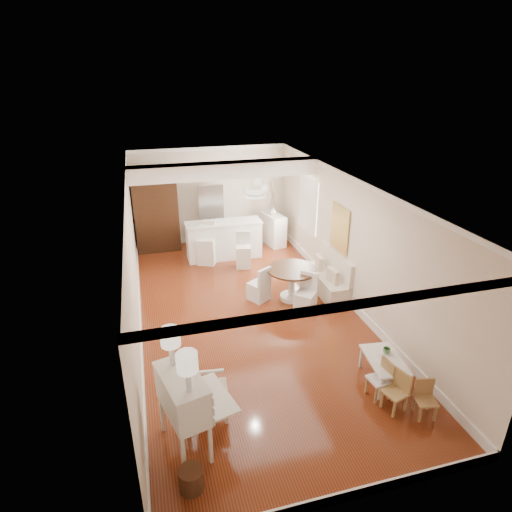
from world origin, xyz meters
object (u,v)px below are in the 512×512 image
fridge (223,214)px  pantry_cabinet (156,211)px  gustavian_armchair (211,390)px  kids_chair_b (379,379)px  slip_chair_near (306,293)px  kids_table (383,370)px  bar_stool_right (243,250)px  slip_chair_far (259,283)px  secretary_bureau (184,412)px  sideboard (272,229)px  breakfast_counter (224,240)px  wicker_basket (191,479)px  dining_table (292,284)px  bar_stool_left (206,243)px  kids_chair_a (395,392)px

fridge → pantry_cabinet: bearing=179.1°
gustavian_armchair → kids_chair_b: bearing=-90.1°
slip_chair_near → kids_table: bearing=-37.5°
fridge → bar_stool_right: bearing=-84.9°
gustavian_armchair → slip_chair_far: size_ratio=1.12×
gustavian_armchair → pantry_cabinet: pantry_cabinet is taller
slip_chair_near → kids_chair_b: bearing=-43.6°
secretary_bureau → sideboard: (3.38, 6.86, -0.14)m
kids_chair_b → breakfast_counter: size_ratio=0.32×
breakfast_counter → fridge: size_ratio=1.14×
wicker_basket → kids_table: 3.52m
wicker_basket → bar_stool_right: 6.54m
wicker_basket → fridge: fridge is taller
breakfast_counter → pantry_cabinet: 2.11m
bar_stool_right → sideboard: size_ratio=0.98×
dining_table → breakfast_counter: bearing=110.1°
wicker_basket → sideboard: size_ratio=0.32×
bar_stool_right → sideboard: (1.22, 1.38, -0.01)m
secretary_bureau → slip_chair_near: secretary_bureau is taller
gustavian_armchair → kids_chair_b: gustavian_armchair is taller
dining_table → bar_stool_right: (-0.63, 1.95, 0.09)m
kids_table → slip_chair_far: bearing=111.0°
slip_chair_near → slip_chair_far: slip_chair_near is taller
slip_chair_far → breakfast_counter: 2.55m
secretary_bureau → sideboard: 7.65m
kids_table → slip_chair_near: 2.55m
kids_chair_b → fridge: bearing=-177.1°
bar_stool_left → kids_table: bearing=-48.5°
kids_chair_a → sideboard: sideboard is taller
wicker_basket → kids_chair_b: size_ratio=0.47×
kids_table → sideboard: (0.07, 6.39, 0.23)m
bar_stool_left → sideboard: bearing=43.9°
kids_table → bar_stool_right: size_ratio=0.96×
slip_chair_far → gustavian_armchair: bearing=30.7°
sideboard → fridge: bearing=150.8°
fridge → gustavian_armchair: bearing=-102.9°
dining_table → fridge: (-0.79, 3.76, 0.52)m
fridge → kids_chair_b: bearing=-81.6°
kids_chair_a → slip_chair_far: 3.98m
gustavian_armchair → breakfast_counter: 5.91m
fridge → sideboard: 1.51m
kids_chair_b → dining_table: size_ratio=0.59×
kids_table → bar_stool_left: bearing=110.2°
kids_chair_b → slip_chair_far: slip_chair_far is taller
kids_table → breakfast_counter: bearing=104.7°
kids_table → kids_chair_a: kids_chair_a is taller
secretary_bureau → kids_chair_a: (3.13, -0.14, -0.27)m
sideboard → bar_stool_left: bearing=-169.4°
bar_stool_right → fridge: 1.87m
bar_stool_right → dining_table: bearing=-59.3°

